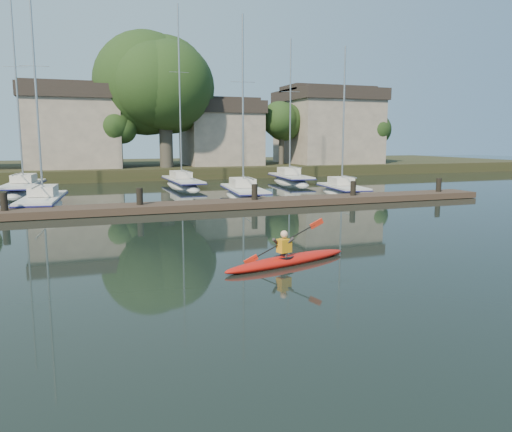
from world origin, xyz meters
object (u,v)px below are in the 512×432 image
object	(u,v)px
dock	(200,205)
sailboat_7	(290,185)
sailboat_1	(43,210)
sailboat_5	(24,194)
kayak	(287,258)
sailboat_4	(342,196)
sailboat_3	(244,200)
sailboat_6	(183,188)

from	to	relation	value
dock	sailboat_7	size ratio (longest dim) A/B	2.65
dock	sailboat_1	world-z (taller)	sailboat_1
dock	sailboat_5	bearing A→B (deg)	126.27
kayak	sailboat_7	xyz separation A→B (m)	(11.19, 25.11, -0.36)
sailboat_1	sailboat_5	bearing A→B (deg)	106.62
sailboat_1	sailboat_4	world-z (taller)	sailboat_1
sailboat_3	sailboat_5	bearing A→B (deg)	154.64
kayak	sailboat_7	bearing A→B (deg)	49.35
sailboat_4	sailboat_5	distance (m)	21.77
sailboat_1	sailboat_4	bearing A→B (deg)	6.42
sailboat_6	kayak	bearing A→B (deg)	-95.23
dock	sailboat_1	xyz separation A→B (m)	(-7.62, 3.79, -0.38)
sailboat_3	kayak	bearing A→B (deg)	-98.19
sailboat_3	dock	bearing A→B (deg)	-124.58
sailboat_7	sailboat_5	bearing A→B (deg)	-172.83
sailboat_5	kayak	bearing A→B (deg)	-64.08
sailboat_7	dock	bearing A→B (deg)	-123.72
sailboat_3	sailboat_5	size ratio (longest dim) A/B	0.85
dock	sailboat_3	bearing A→B (deg)	49.23
dock	sailboat_4	distance (m)	11.33
kayak	sailboat_1	size ratio (longest dim) A/B	0.35
dock	sailboat_1	size ratio (longest dim) A/B	2.70
sailboat_6	sailboat_7	world-z (taller)	sailboat_6
sailboat_1	sailboat_3	size ratio (longest dim) A/B	1.04
dock	sailboat_3	xyz separation A→B (m)	(3.94, 4.57, -0.39)
sailboat_3	sailboat_7	distance (m)	11.06
dock	sailboat_6	xyz separation A→B (m)	(1.80, 13.07, -0.37)
kayak	sailboat_3	bearing A→B (deg)	58.99
kayak	sailboat_6	size ratio (longest dim) A/B	0.30
sailboat_3	sailboat_5	xyz separation A→B (m)	(-13.27, 8.15, 0.00)
kayak	sailboat_1	distance (m)	17.36
kayak	sailboat_1	world-z (taller)	sailboat_1
dock	sailboat_5	size ratio (longest dim) A/B	2.37
sailboat_5	sailboat_6	size ratio (longest dim) A/B	0.98
dock	sailboat_5	distance (m)	15.78
sailboat_1	sailboat_6	xyz separation A→B (m)	(9.43, 9.28, 0.00)
dock	sailboat_3	distance (m)	6.05
dock	sailboat_3	world-z (taller)	sailboat_3
dock	sailboat_6	size ratio (longest dim) A/B	2.33
sailboat_5	sailboat_3	bearing A→B (deg)	-25.76
kayak	sailboat_1	bearing A→B (deg)	98.36
sailboat_1	sailboat_7	distance (m)	20.76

